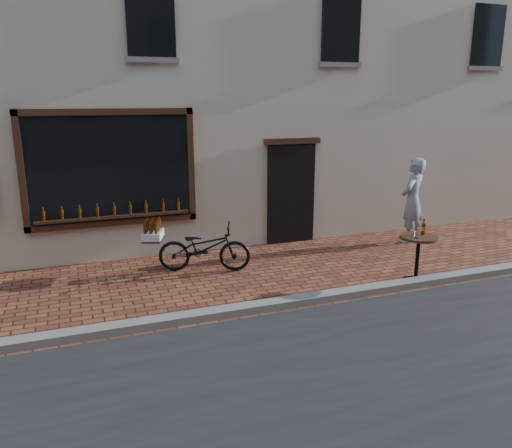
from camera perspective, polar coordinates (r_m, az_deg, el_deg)
name	(u,v)px	position (r m, az deg, el deg)	size (l,w,h in m)	color
ground	(270,314)	(7.62, 1.59, -10.30)	(90.00, 90.00, 0.00)	#52261A
kerb	(265,306)	(7.77, 1.03, -9.32)	(90.00, 0.25, 0.12)	slate
shop_building	(171,20)	(13.30, -9.68, 21.99)	(28.00, 6.20, 10.00)	#C4B39A
cargo_bicycle	(203,247)	(9.35, -6.13, -2.65)	(2.04, 1.18, 0.96)	black
bistro_table	(418,249)	(9.12, 18.04, -2.78)	(0.66, 0.66, 1.13)	black
pedestrian	(412,200)	(11.63, 17.45, 2.59)	(0.69, 0.45, 1.89)	gray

